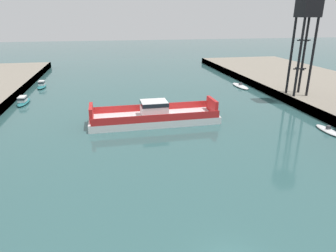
{
  "coord_description": "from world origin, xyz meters",
  "views": [
    {
      "loc": [
        -7.25,
        -14.78,
        15.78
      ],
      "look_at": [
        0.0,
        22.23,
        2.0
      ],
      "focal_mm": 32.37,
      "sensor_mm": 36.0,
      "label": 1
    }
  ],
  "objects": [
    {
      "name": "moored_boat_far_left",
      "position": [
        -22.78,
        58.85,
        0.59
      ],
      "size": [
        1.94,
        5.02,
        1.59
      ],
      "color": "#237075",
      "rests_on": "ground"
    },
    {
      "name": "moored_boat_near_right",
      "position": [
        22.89,
        50.62,
        0.25
      ],
      "size": [
        2.32,
        7.24,
        0.98
      ],
      "color": "white",
      "rests_on": "ground"
    },
    {
      "name": "chain_ferry",
      "position": [
        -0.74,
        29.64,
        1.07
      ],
      "size": [
        20.06,
        6.4,
        3.47
      ],
      "color": "silver",
      "rests_on": "ground"
    },
    {
      "name": "crane_tower",
      "position": [
        27.74,
        36.05,
        14.98
      ],
      "size": [
        3.39,
        3.39,
        16.95
      ],
      "color": "black",
      "rests_on": "quay_right"
    },
    {
      "name": "moored_boat_near_left",
      "position": [
        -23.58,
        45.05,
        0.56
      ],
      "size": [
        1.92,
        6.18,
        1.51
      ],
      "color": "#237075",
      "rests_on": "ground"
    },
    {
      "name": "moored_boat_mid_left",
      "position": [
        23.24,
        20.79,
        0.22
      ],
      "size": [
        1.71,
        5.1,
        0.92
      ],
      "color": "white",
      "rests_on": "ground"
    }
  ]
}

